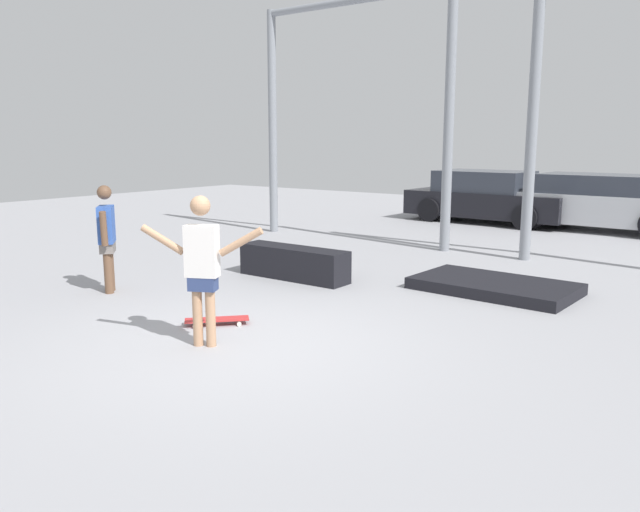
# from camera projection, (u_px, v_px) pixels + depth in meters

# --- Properties ---
(ground_plane) EXTENTS (36.00, 36.00, 0.00)m
(ground_plane) POSITION_uv_depth(u_px,v_px,m) (243.00, 344.00, 6.86)
(ground_plane) COLOR #9E9EA3
(skateboarder) EXTENTS (1.25, 0.68, 1.64)m
(skateboarder) POSITION_uv_depth(u_px,v_px,m) (202.00, 262.00, 6.65)
(skateboarder) COLOR tan
(skateboarder) RESTS_ON ground_plane
(skateboard) EXTENTS (0.68, 0.71, 0.08)m
(skateboard) POSITION_uv_depth(u_px,v_px,m) (217.00, 320.00, 7.58)
(skateboard) COLOR red
(skateboard) RESTS_ON ground_plane
(grind_box) EXTENTS (1.93, 0.48, 0.52)m
(grind_box) POSITION_uv_depth(u_px,v_px,m) (294.00, 263.00, 10.09)
(grind_box) COLOR black
(grind_box) RESTS_ON ground_plane
(manual_pad) EXTENTS (2.35, 1.45, 0.17)m
(manual_pad) POSITION_uv_depth(u_px,v_px,m) (494.00, 286.00, 9.24)
(manual_pad) COLOR black
(manual_pad) RESTS_ON ground_plane
(canopy_support_left) EXTENTS (4.77, 0.20, 5.19)m
(canopy_support_left) POSITION_uv_depth(u_px,v_px,m) (352.00, 96.00, 13.46)
(canopy_support_left) COLOR gray
(canopy_support_left) RESTS_ON ground_plane
(parked_car_black) EXTENTS (4.41, 2.11, 1.40)m
(parked_car_black) POSITION_uv_depth(u_px,v_px,m) (488.00, 198.00, 17.02)
(parked_car_black) COLOR black
(parked_car_black) RESTS_ON ground_plane
(parked_car_silver) EXTENTS (4.60, 2.10, 1.39)m
(parked_car_silver) POSITION_uv_depth(u_px,v_px,m) (599.00, 203.00, 15.44)
(parked_car_silver) COLOR #B7BABF
(parked_car_silver) RESTS_ON ground_plane
(bystander) EXTENTS (0.61, 0.56, 1.58)m
(bystander) POSITION_uv_depth(u_px,v_px,m) (107.00, 235.00, 9.08)
(bystander) COLOR brown
(bystander) RESTS_ON ground_plane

